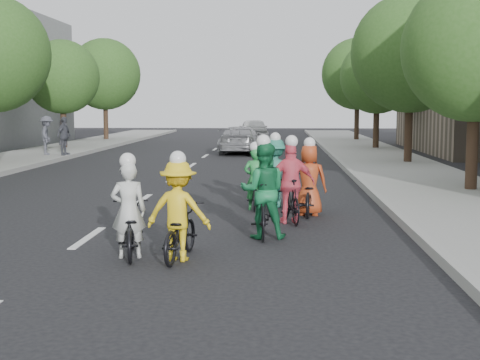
# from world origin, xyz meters

# --- Properties ---
(ground) EXTENTS (120.00, 120.00, 0.00)m
(ground) POSITION_xyz_m (0.00, 0.00, 0.00)
(ground) COLOR black
(ground) RESTS_ON ground
(sidewalk_right) EXTENTS (4.00, 80.00, 0.15)m
(sidewalk_right) POSITION_xyz_m (8.00, 10.00, 0.07)
(sidewalk_right) COLOR gray
(sidewalk_right) RESTS_ON ground
(curb_right) EXTENTS (0.18, 80.00, 0.18)m
(curb_right) POSITION_xyz_m (6.05, 10.00, 0.09)
(curb_right) COLOR #999993
(curb_right) RESTS_ON ground
(tree_l_4) EXTENTS (4.00, 4.00, 5.97)m
(tree_l_4) POSITION_xyz_m (-8.20, 24.00, 3.96)
(tree_l_4) COLOR black
(tree_l_4) RESTS_ON ground
(tree_l_5) EXTENTS (4.80, 4.80, 6.93)m
(tree_l_5) POSITION_xyz_m (-8.20, 33.00, 4.52)
(tree_l_5) COLOR black
(tree_l_5) RESTS_ON ground
(tree_r_0) EXTENTS (4.00, 4.00, 5.97)m
(tree_r_0) POSITION_xyz_m (8.80, 6.60, 3.96)
(tree_r_0) COLOR black
(tree_r_0) RESTS_ON ground
(tree_r_1) EXTENTS (4.80, 4.80, 6.93)m
(tree_r_1) POSITION_xyz_m (8.80, 15.60, 4.52)
(tree_r_1) COLOR black
(tree_r_1) RESTS_ON ground
(tree_r_2) EXTENTS (4.00, 4.00, 5.97)m
(tree_r_2) POSITION_xyz_m (8.80, 24.60, 3.96)
(tree_r_2) COLOR black
(tree_r_2) RESTS_ON ground
(tree_r_3) EXTENTS (4.80, 4.80, 6.93)m
(tree_r_3) POSITION_xyz_m (8.80, 33.60, 4.52)
(tree_r_3) COLOR black
(tree_r_3) RESTS_ON ground
(cyclist_0) EXTENTS (1.08, 1.63, 1.80)m
(cyclist_0) POSITION_xyz_m (3.43, 4.03, 0.70)
(cyclist_0) COLOR black
(cyclist_0) RESTS_ON ground
(cyclist_1) EXTENTS (0.87, 1.74, 1.91)m
(cyclist_1) POSITION_xyz_m (3.23, 0.24, 0.72)
(cyclist_1) COLOR black
(cyclist_1) RESTS_ON ground
(cyclist_2) EXTENTS (1.09, 1.71, 1.73)m
(cyclist_2) POSITION_xyz_m (1.94, -1.64, 0.64)
(cyclist_2) COLOR black
(cyclist_2) RESTS_ON ground
(cyclist_3) EXTENTS (0.87, 1.73, 1.69)m
(cyclist_3) POSITION_xyz_m (1.12, -1.46, 0.54)
(cyclist_3) COLOR black
(cyclist_3) RESTS_ON ground
(cyclist_4) EXTENTS (0.82, 1.75, 1.74)m
(cyclist_4) POSITION_xyz_m (4.19, 2.87, 0.60)
(cyclist_4) COLOR black
(cyclist_4) RESTS_ON ground
(cyclist_5) EXTENTS (0.53, 1.48, 1.60)m
(cyclist_5) POSITION_xyz_m (2.97, 3.58, 0.56)
(cyclist_5) COLOR black
(cyclist_5) RESTS_ON ground
(cyclist_6) EXTENTS (1.04, 1.61, 1.83)m
(cyclist_6) POSITION_xyz_m (3.78, 1.82, 0.67)
(cyclist_6) COLOR black
(cyclist_6) RESTS_ON ground
(follow_car_lead) EXTENTS (2.26, 4.86, 1.37)m
(follow_car_lead) POSITION_xyz_m (1.61, 21.99, 0.69)
(follow_car_lead) COLOR #A3A4A8
(follow_car_lead) RESTS_ON ground
(follow_car_trail) EXTENTS (2.21, 4.78, 1.59)m
(follow_car_trail) POSITION_xyz_m (1.89, 31.86, 0.79)
(follow_car_trail) COLOR white
(follow_car_trail) RESTS_ON ground
(spectator_0) EXTENTS (0.92, 1.29, 1.80)m
(spectator_0) POSITION_xyz_m (-7.23, 18.54, 1.05)
(spectator_0) COLOR #4C4D58
(spectator_0) RESTS_ON sidewalk_left
(spectator_1) EXTENTS (0.65, 1.11, 1.77)m
(spectator_1) POSITION_xyz_m (-6.30, 18.16, 1.04)
(spectator_1) COLOR #4A4C56
(spectator_1) RESTS_ON sidewalk_left
(spectator_2) EXTENTS (0.61, 0.81, 1.49)m
(spectator_2) POSITION_xyz_m (-8.47, 24.68, 0.90)
(spectator_2) COLOR #525360
(spectator_2) RESTS_ON sidewalk_left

